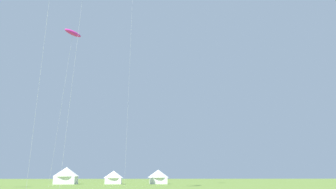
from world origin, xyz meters
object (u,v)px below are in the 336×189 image
(kite_magenta_parafoil, at_px, (73,33))
(festival_tent_center, at_px, (66,175))
(festival_tent_right, at_px, (158,176))
(festival_tent_left, at_px, (114,177))

(kite_magenta_parafoil, relative_size, festival_tent_center, 4.89)
(kite_magenta_parafoil, bearing_deg, festival_tent_right, 50.00)
(festival_tent_center, distance_m, festival_tent_left, 9.05)
(kite_magenta_parafoil, height_order, festival_tent_center, kite_magenta_parafoil)
(festival_tent_right, bearing_deg, kite_magenta_parafoil, -130.00)
(festival_tent_center, bearing_deg, kite_magenta_parafoil, -80.12)
(festival_tent_left, bearing_deg, festival_tent_center, 180.00)
(festival_tent_center, height_order, festival_tent_left, festival_tent_center)
(kite_magenta_parafoil, bearing_deg, festival_tent_left, 71.14)
(kite_magenta_parafoil, distance_m, festival_tent_left, 28.73)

